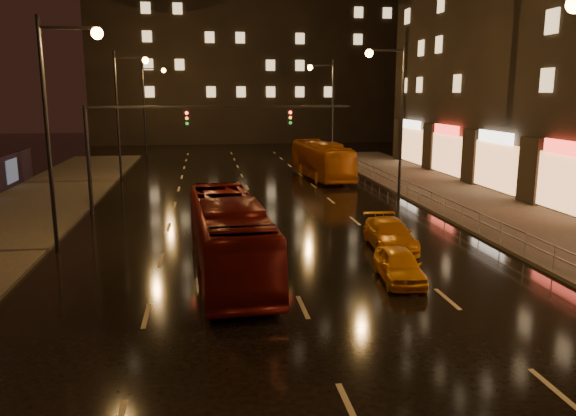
{
  "coord_description": "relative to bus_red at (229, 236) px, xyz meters",
  "views": [
    {
      "loc": [
        -3.01,
        -13.08,
        6.89
      ],
      "look_at": [
        0.1,
        8.0,
        2.5
      ],
      "focal_mm": 35.0,
      "sensor_mm": 36.0,
      "label": 1
    }
  ],
  "objects": [
    {
      "name": "ground",
      "position": [
        2.21,
        12.04,
        -1.48
      ],
      "size": [
        140.0,
        140.0,
        0.0
      ],
      "primitive_type": "plane",
      "color": "black",
      "rests_on": "ground"
    },
    {
      "name": "taxi_far",
      "position": [
        7.32,
        2.53,
        -0.84
      ],
      "size": [
        2.07,
        4.5,
        1.28
      ],
      "primitive_type": "imported",
      "rotation": [
        0.0,
        0.0,
        -0.06
      ],
      "color": "orange",
      "rests_on": "ground"
    },
    {
      "name": "building_distant",
      "position": [
        6.21,
        64.04,
        16.52
      ],
      "size": [
        44.0,
        16.0,
        36.0
      ],
      "primitive_type": "cube",
      "color": "black",
      "rests_on": "ground"
    },
    {
      "name": "railing_right",
      "position": [
        12.41,
        10.04,
        -0.58
      ],
      "size": [
        0.05,
        56.0,
        1.0
      ],
      "color": "#99999E",
      "rests_on": "sidewalk_right"
    },
    {
      "name": "taxi_near",
      "position": [
        6.21,
        -1.89,
        -0.87
      ],
      "size": [
        1.76,
        3.68,
        1.21
      ],
      "primitive_type": "imported",
      "rotation": [
        0.0,
        0.0,
        -0.1
      ],
      "color": "orange",
      "rests_on": "ground"
    },
    {
      "name": "traffic_signal",
      "position": [
        -2.85,
        12.04,
        3.26
      ],
      "size": [
        15.31,
        0.32,
        6.2
      ],
      "color": "black",
      "rests_on": "ground"
    },
    {
      "name": "sidewalk_right",
      "position": [
        15.71,
        7.04,
        -1.4
      ],
      "size": [
        7.0,
        70.0,
        0.15
      ],
      "primitive_type": "cube",
      "color": "#38332D",
      "rests_on": "ground"
    },
    {
      "name": "bus_red",
      "position": [
        0.0,
        0.0,
        0.0
      ],
      "size": [
        3.12,
        10.73,
        2.95
      ],
      "primitive_type": "imported",
      "rotation": [
        0.0,
        0.0,
        0.06
      ],
      "color": "#63100E",
      "rests_on": "ground"
    },
    {
      "name": "bus_curb",
      "position": [
        8.58,
        23.75,
        0.01
      ],
      "size": [
        3.31,
        10.8,
        2.96
      ],
      "primitive_type": "imported",
      "rotation": [
        0.0,
        0.0,
        0.08
      ],
      "color": "#AE5811",
      "rests_on": "ground"
    }
  ]
}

